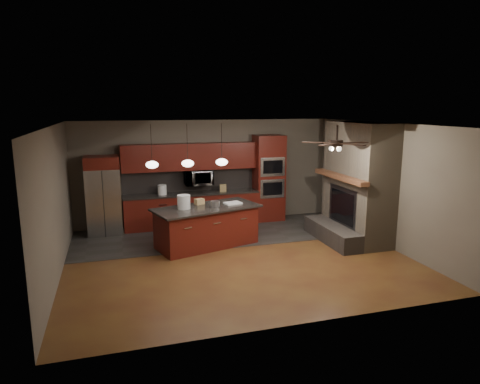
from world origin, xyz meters
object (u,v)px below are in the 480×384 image
object	(u,v)px
microwave	(198,177)
cardboard_box	(199,202)
counter_bucket	(162,190)
white_bucket	(184,202)
kitchen_island	(207,226)
refrigerator	(104,195)
paint_tray	(233,203)
counter_box	(223,188)
oven_tower	(269,178)
paint_can	(215,204)

from	to	relation	value
microwave	cardboard_box	size ratio (longest dim) A/B	3.57
cardboard_box	counter_bucket	distance (m)	1.61
white_bucket	cardboard_box	size ratio (longest dim) A/B	1.51
kitchen_island	counter_bucket	bearing A→B (deg)	98.03
refrigerator	white_bucket	distance (m)	2.44
paint_tray	counter_bucket	size ratio (longest dim) A/B	1.48
refrigerator	counter_bucket	size ratio (longest dim) A/B	7.63
counter_box	counter_bucket	bearing A→B (deg)	-168.57
oven_tower	paint_tray	size ratio (longest dim) A/B	6.24
oven_tower	kitchen_island	bearing A→B (deg)	-140.82
paint_tray	counter_box	bearing A→B (deg)	70.65
microwave	paint_can	world-z (taller)	microwave
microwave	kitchen_island	xyz separation A→B (m)	(-0.18, -1.82, -0.84)
cardboard_box	counter_bucket	xyz separation A→B (m)	(-0.69, 1.46, 0.04)
refrigerator	paint_tray	xyz separation A→B (m)	(2.90, -1.57, -0.04)
oven_tower	white_bucket	xyz separation A→B (m)	(-2.67, -1.79, -0.12)
counter_box	paint_can	bearing A→B (deg)	-96.64
oven_tower	white_bucket	distance (m)	3.22
refrigerator	white_bucket	size ratio (longest dim) A/B	6.32
refrigerator	paint_can	bearing A→B (deg)	-35.22
paint_can	counter_box	xyz separation A→B (m)	(0.63, 1.76, 0.01)
counter_box	oven_tower	bearing A→B (deg)	15.04
refrigerator	counter_bucket	xyz separation A→B (m)	(1.46, 0.08, 0.05)
paint_can	cardboard_box	world-z (taller)	paint_can
cardboard_box	counter_bucket	bearing A→B (deg)	93.98
microwave	oven_tower	bearing A→B (deg)	-1.66
oven_tower	refrigerator	bearing A→B (deg)	-179.04
counter_bucket	refrigerator	bearing A→B (deg)	-176.80
cardboard_box	counter_box	size ratio (longest dim) A/B	1.08
oven_tower	microwave	distance (m)	1.98
counter_bucket	counter_box	xyz separation A→B (m)	(1.62, -0.05, -0.03)
white_bucket	counter_bucket	size ratio (longest dim) A/B	1.21
oven_tower	counter_box	bearing A→B (deg)	-178.16
kitchen_island	paint_can	xyz separation A→B (m)	(0.20, -0.04, 0.52)
kitchen_island	oven_tower	bearing A→B (deg)	23.13
refrigerator	kitchen_island	world-z (taller)	refrigerator
paint_can	paint_tray	xyz separation A→B (m)	(0.45, 0.16, -0.05)
paint_tray	cardboard_box	world-z (taller)	cardboard_box
white_bucket	paint_can	size ratio (longest dim) A/B	1.54
microwave	counter_bucket	bearing A→B (deg)	-177.05
paint_can	paint_tray	world-z (taller)	paint_can
refrigerator	paint_can	world-z (taller)	refrigerator
white_bucket	counter_box	size ratio (longest dim) A/B	1.63
oven_tower	counter_bucket	xyz separation A→B (m)	(-2.95, 0.01, -0.16)
microwave	cardboard_box	distance (m)	1.57
cardboard_box	paint_can	bearing A→B (deg)	-70.83
refrigerator	counter_box	distance (m)	3.08
cardboard_box	counter_box	xyz separation A→B (m)	(0.93, 1.41, 0.01)
microwave	paint_can	bearing A→B (deg)	-89.47
kitchen_island	counter_bucket	xyz separation A→B (m)	(-0.79, 1.77, 0.56)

